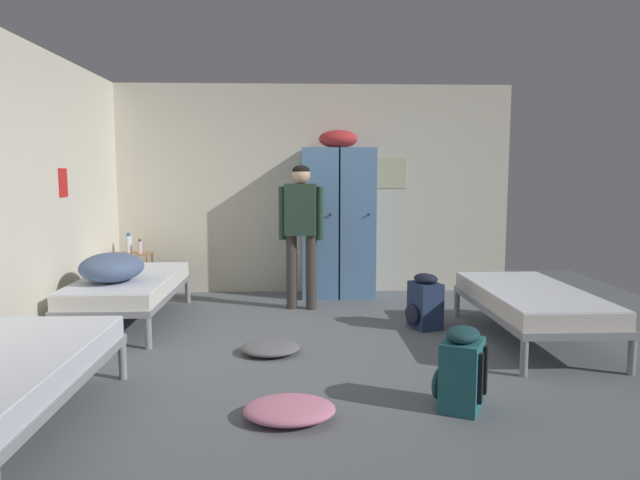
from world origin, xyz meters
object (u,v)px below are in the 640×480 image
at_px(bedding_heap, 112,267).
at_px(clothes_pile_pink, 289,410).
at_px(shelf_unit, 136,271).
at_px(bed_left_rear, 129,286).
at_px(person_traveler, 301,223).
at_px(lotion_bottle, 140,247).
at_px(water_bottle, 129,244).
at_px(bed_left_front, 1,373).
at_px(bed_right, 531,300).
at_px(locker_bank, 338,219).
at_px(backpack_navy, 424,302).
at_px(backpack_teal, 460,370).
at_px(clothes_pile_grey, 270,348).

relative_size(bedding_heap, clothes_pile_pink, 1.21).
bearing_deg(shelf_unit, bed_left_rear, -77.74).
distance_m(shelf_unit, person_traveler, 2.21).
height_order(bedding_heap, lotion_bottle, bedding_heap).
bearing_deg(clothes_pile_pink, water_bottle, 119.18).
bearing_deg(bed_left_front, bed_right, 24.62).
xyz_separation_m(bedding_heap, water_bottle, (-0.26, 1.47, 0.05)).
bearing_deg(lotion_bottle, person_traveler, -16.11).
bearing_deg(locker_bank, water_bottle, -178.81).
bearing_deg(clothes_pile_pink, bed_left_front, -174.48).
bearing_deg(backpack_navy, locker_bank, 115.90).
xyz_separation_m(bed_right, backpack_navy, (-0.87, 0.48, -0.12)).
relative_size(shelf_unit, water_bottle, 2.32).
distance_m(bed_left_rear, person_traveler, 1.96).
xyz_separation_m(shelf_unit, clothes_pile_pink, (1.93, -3.58, -0.29)).
height_order(shelf_unit, bed_left_rear, shelf_unit).
xyz_separation_m(shelf_unit, lotion_bottle, (0.07, -0.04, 0.30)).
bearing_deg(backpack_navy, backpack_teal, -95.86).
xyz_separation_m(backpack_teal, clothes_pile_pink, (-1.12, -0.12, -0.20)).
distance_m(lotion_bottle, clothes_pile_grey, 2.84).
bearing_deg(bed_left_front, bed_left_rear, 90.00).
height_order(water_bottle, backpack_teal, water_bottle).
relative_size(bed_left_rear, clothes_pile_pink, 3.24).
relative_size(bedding_heap, water_bottle, 2.88).
bearing_deg(clothes_pile_pink, lotion_bottle, 117.73).
relative_size(bed_right, water_bottle, 7.72).
bearing_deg(locker_bank, bed_right, -51.36).
relative_size(locker_bank, clothes_pile_grey, 4.10).
relative_size(shelf_unit, clothes_pile_pink, 0.97).
xyz_separation_m(bed_right, clothes_pile_grey, (-2.38, -0.28, -0.33)).
bearing_deg(backpack_navy, lotion_bottle, 155.61).
height_order(locker_bank, person_traveler, locker_bank).
xyz_separation_m(bedding_heap, clothes_pile_grey, (1.57, -0.80, -0.58)).
bearing_deg(bed_left_rear, backpack_teal, -39.52).
distance_m(bed_left_front, clothes_pile_pink, 1.72).
bearing_deg(backpack_navy, bed_left_front, -143.03).
distance_m(backpack_teal, clothes_pile_pink, 1.14).
bearing_deg(locker_bank, person_traveler, -124.32).
relative_size(bedding_heap, clothes_pile_grey, 1.40).
height_order(bed_right, clothes_pile_grey, bed_right).
distance_m(bed_left_rear, backpack_navy, 3.02).
distance_m(person_traveler, clothes_pile_pink, 3.12).
relative_size(bedding_heap, person_traveler, 0.43).
bearing_deg(shelf_unit, backpack_teal, -48.60).
bearing_deg(clothes_pile_pink, person_traveler, 88.04).
xyz_separation_m(locker_bank, shelf_unit, (-2.50, -0.07, -0.62)).
bearing_deg(person_traveler, clothes_pile_grey, -99.73).
bearing_deg(water_bottle, shelf_unit, -14.04).
height_order(bed_left_front, backpack_navy, backpack_navy).
height_order(bed_left_rear, clothes_pile_grey, bed_left_rear).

